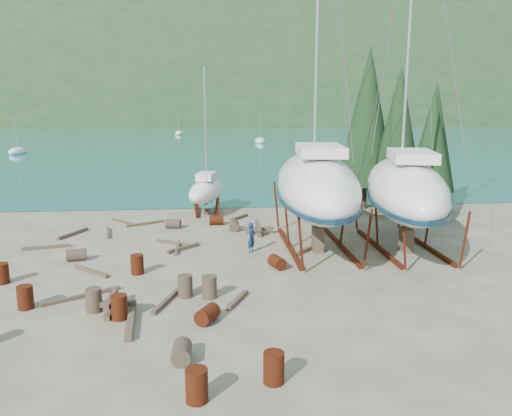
{
  "coord_description": "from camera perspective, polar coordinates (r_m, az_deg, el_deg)",
  "views": [
    {
      "loc": [
        -0.13,
        -20.82,
        7.38
      ],
      "look_at": [
        2.07,
        3.0,
        2.46
      ],
      "focal_mm": 35.0,
      "sensor_mm": 36.0,
      "label": 1
    }
  ],
  "objects": [
    {
      "name": "worker",
      "position": [
        25.49,
        -0.5,
        -3.38
      ],
      "size": [
        0.61,
        0.68,
        1.56
      ],
      "primitive_type": "imported",
      "rotation": [
        0.0,
        0.0,
        1.05
      ],
      "color": "#11254B",
      "rests_on": "ground"
    },
    {
      "name": "timber_pile_fore",
      "position": [
        19.22,
        -16.22,
        -10.47
      ],
      "size": [
        1.8,
        1.8,
        0.6
      ],
      "color": "brown",
      "rests_on": "ground"
    },
    {
      "name": "timber_12",
      "position": [
        23.73,
        -18.31,
        -6.89
      ],
      "size": [
        1.85,
        1.67,
        0.17
      ],
      "primitive_type": "cube",
      "rotation": [
        0.0,
        0.0,
        0.84
      ],
      "color": "brown",
      "rests_on": "ground"
    },
    {
      "name": "timber_3",
      "position": [
        20.93,
        -19.29,
        -9.49
      ],
      "size": [
        2.69,
        1.79,
        0.15
      ],
      "primitive_type": "cube",
      "rotation": [
        0.0,
        0.0,
        2.14
      ],
      "color": "brown",
      "rests_on": "ground"
    },
    {
      "name": "drum_13",
      "position": [
        20.54,
        -24.87,
        -9.25
      ],
      "size": [
        0.58,
        0.58,
        0.88
      ],
      "primitive_type": "cylinder",
      "color": "#5E2810",
      "rests_on": "ground"
    },
    {
      "name": "cypress_mid_right",
      "position": [
        34.0,
        19.44,
        6.82
      ],
      "size": [
        3.06,
        3.06,
        8.5
      ],
      "color": "black",
      "rests_on": "ground"
    },
    {
      "name": "drum_1",
      "position": [
        15.38,
        -8.5,
        -15.96
      ],
      "size": [
        0.59,
        0.89,
        0.58
      ],
      "primitive_type": "cylinder",
      "rotation": [
        1.57,
        0.0,
        3.13
      ],
      "color": "#2D2823",
      "rests_on": "ground"
    },
    {
      "name": "drum_10",
      "position": [
        18.48,
        -15.36,
        -10.86
      ],
      "size": [
        0.58,
        0.58,
        0.88
      ],
      "primitive_type": "cylinder",
      "color": "#5E2810",
      "rests_on": "ground"
    },
    {
      "name": "drum_5",
      "position": [
        19.77,
        -5.34,
        -8.98
      ],
      "size": [
        0.58,
        0.58,
        0.88
      ],
      "primitive_type": "cylinder",
      "color": "#2D2823",
      "rests_on": "ground"
    },
    {
      "name": "timber_9",
      "position": [
        32.25,
        -12.51,
        -1.75
      ],
      "size": [
        2.27,
        1.41,
        0.15
      ],
      "primitive_type": "cube",
      "rotation": [
        0.0,
        0.0,
        2.1
      ],
      "color": "brown",
      "rests_on": "ground"
    },
    {
      "name": "drum_12",
      "position": [
        17.73,
        -5.57,
        -12.01
      ],
      "size": [
        0.93,
        1.05,
        0.58
      ],
      "primitive_type": "cylinder",
      "rotation": [
        1.57,
        0.0,
        2.64
      ],
      "color": "#5E2810",
      "rests_on": "ground"
    },
    {
      "name": "small_sailboat_shore",
      "position": [
        34.82,
        -5.66,
        2.09
      ],
      "size": [
        3.35,
        6.48,
        9.93
      ],
      "rotation": [
        0.0,
        0.0,
        -0.24
      ],
      "color": "white",
      "rests_on": "ground"
    },
    {
      "name": "drum_9",
      "position": [
        30.97,
        -9.43,
        -1.77
      ],
      "size": [
        0.97,
        0.72,
        0.58
      ],
      "primitive_type": "cylinder",
      "rotation": [
        1.57,
        0.0,
        1.4
      ],
      "color": "#2D2823",
      "rests_on": "ground"
    },
    {
      "name": "timber_17",
      "position": [
        28.49,
        -22.79,
        -4.15
      ],
      "size": [
        2.38,
        0.73,
        0.16
      ],
      "primitive_type": "cube",
      "rotation": [
        0.0,
        0.0,
        1.81
      ],
      "color": "brown",
      "rests_on": "ground"
    },
    {
      "name": "drum_7",
      "position": [
        14.14,
        2.05,
        -17.77
      ],
      "size": [
        0.58,
        0.58,
        0.88
      ],
      "primitive_type": "cylinder",
      "color": "#5E2810",
      "rests_on": "ground"
    },
    {
      "name": "drum_15",
      "position": [
        25.76,
        -19.86,
        -5.07
      ],
      "size": [
        0.96,
        0.71,
        0.58
      ],
      "primitive_type": "cylinder",
      "rotation": [
        1.57,
        0.0,
        1.73
      ],
      "color": "#2D2823",
      "rests_on": "ground"
    },
    {
      "name": "drum_4",
      "position": [
        31.55,
        -4.54,
        -1.4
      ],
      "size": [
        0.91,
        0.62,
        0.58
      ],
      "primitive_type": "cylinder",
      "rotation": [
        1.57,
        0.0,
        1.52
      ],
      "color": "#5E2810",
      "rests_on": "ground"
    },
    {
      "name": "timber_5",
      "position": [
        19.87,
        -9.86,
        -10.11
      ],
      "size": [
        1.1,
        2.88,
        0.16
      ],
      "primitive_type": "cube",
      "rotation": [
        0.0,
        0.0,
        2.82
      ],
      "color": "brown",
      "rests_on": "ground"
    },
    {
      "name": "timber_10",
      "position": [
        27.36,
        -9.19,
        -4.0
      ],
      "size": [
        2.16,
        1.4,
        0.16
      ],
      "primitive_type": "cube",
      "rotation": [
        0.0,
        0.0,
        1.02
      ],
      "color": "brown",
      "rests_on": "ground"
    },
    {
      "name": "timber_pile_aft",
      "position": [
        29.22,
        0.26,
        -2.4
      ],
      "size": [
        1.8,
        1.8,
        0.6
      ],
      "color": "brown",
      "rests_on": "ground"
    },
    {
      "name": "timber_6",
      "position": [
        33.1,
        -1.95,
        -1.1
      ],
      "size": [
        1.31,
        1.67,
        0.19
      ],
      "primitive_type": "cube",
      "rotation": [
        0.0,
        0.0,
        2.5
      ],
      "color": "brown",
      "rests_on": "ground"
    },
    {
      "name": "cypress_back_left",
      "position": [
        36.57,
        12.65,
        10.22
      ],
      "size": [
        4.14,
        4.14,
        11.5
      ],
      "color": "black",
      "rests_on": "ground"
    },
    {
      "name": "far_house_center",
      "position": [
        211.8,
        -10.83,
        10.21
      ],
      "size": [
        6.6,
        5.6,
        5.6
      ],
      "color": "beige",
      "rests_on": "ground"
    },
    {
      "name": "moored_boat_far",
      "position": [
        131.25,
        -8.8,
        8.43
      ],
      "size": [
        2.0,
        5.0,
        6.05
      ],
      "color": "white",
      "rests_on": "ground"
    },
    {
      "name": "drum_17",
      "position": [
        19.97,
        -8.09,
        -8.83
      ],
      "size": [
        0.58,
        0.58,
        0.88
      ],
      "primitive_type": "cylinder",
      "color": "#2D2823",
      "rests_on": "ground"
    },
    {
      "name": "drum_6",
      "position": [
        23.16,
        2.42,
        -6.21
      ],
      "size": [
        0.83,
        1.02,
        0.58
      ],
      "primitive_type": "cylinder",
      "rotation": [
        1.57,
        0.0,
        0.33
      ],
      "color": "#5E2810",
      "rests_on": "ground"
    },
    {
      "name": "ground",
      "position": [
        22.09,
        -4.68,
        -7.93
      ],
      "size": [
        600.0,
        600.0,
        0.0
      ],
      "primitive_type": "plane",
      "color": "#5A5547",
      "rests_on": "ground"
    },
    {
      "name": "timber_0",
      "position": [
        33.08,
        -14.94,
        -1.54
      ],
      "size": [
        1.7,
        1.85,
        0.14
      ],
      "primitive_type": "cube",
      "rotation": [
        0.0,
        0.0,
        0.74
      ],
      "color": "brown",
      "rests_on": "ground"
    },
    {
      "name": "large_sailboat_near",
      "position": [
        25.92,
        6.9,
        2.77
      ],
      "size": [
        5.32,
        13.88,
        21.32
      ],
      "rotation": [
        0.0,
        0.0,
        -0.1
      ],
      "color": "white",
      "rests_on": "ground"
    },
    {
      "name": "timber_15",
      "position": [
        30.5,
        -16.54,
        -2.73
      ],
      "size": [
        0.61,
        2.43,
        0.15
      ],
      "primitive_type": "cube",
      "rotation": [
        0.0,
        0.0,
        0.19
      ],
      "color": "brown",
      "rests_on": "ground"
    },
    {
      "name": "drum_11",
      "position": [
        30.04,
        -2.51,
        -2.04
      ],
      "size": [
        0.65,
        0.93,
        0.58
      ],
      "primitive_type": "cylinder",
      "rotation": [
        1.57,
        0.0,
        3.06
      ],
      "color": "#2D2823",
      "rests_on": "ground"
    },
    {
      "name": "drum_16",
      "position": [
        19.37,
        -18.04,
        -9.97
      ],
      "size": [
        0.58,
        0.58,
        0.88
      ],
      "primitive_type": "cylinder",
      "color": "#2D2823",
      "rests_on": "ground"
    },
    {
      "name": "moored_boat_left",
      "position": [
        86.45,
        -25.61,
        5.85
      ],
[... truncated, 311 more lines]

